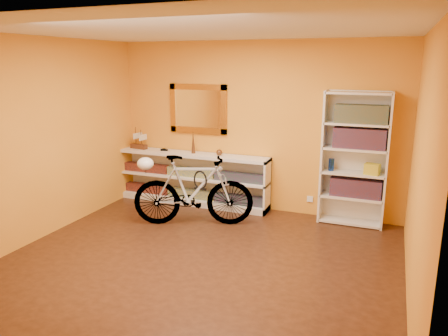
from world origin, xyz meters
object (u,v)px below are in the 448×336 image
at_px(bicycle, 193,190).
at_px(helmet, 145,164).
at_px(bookcase, 354,159).
at_px(console_unit, 192,178).

xyz_separation_m(bicycle, helmet, (-0.62, -0.24, 0.39)).
xyz_separation_m(bookcase, helmet, (-2.70, -1.12, -0.05)).
bearing_deg(bookcase, helmet, -157.52).
relative_size(console_unit, helmet, 11.03).
relative_size(bookcase, bicycle, 1.09).
height_order(bicycle, helmet, bicycle).
bearing_deg(bicycle, bookcase, -87.88).
bearing_deg(helmet, console_unit, 80.84).
bearing_deg(console_unit, bookcase, 0.57).
distance_m(console_unit, bicycle, 0.97).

